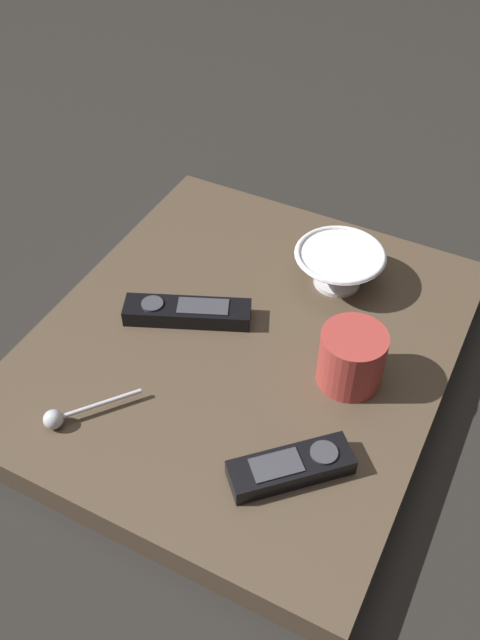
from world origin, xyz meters
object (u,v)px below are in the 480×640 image
(coffee_mug, at_px, (351,358))
(tv_remote_far, at_px, (291,467))
(cereal_bowl, at_px, (339,266))
(tv_remote_near, at_px, (187,312))
(teaspoon, at_px, (62,417))

(coffee_mug, distance_m, tv_remote_far, 0.18)
(coffee_mug, bearing_deg, cereal_bowl, 26.06)
(coffee_mug, relative_size, tv_remote_near, 0.47)
(tv_remote_far, bearing_deg, coffee_mug, -2.94)
(tv_remote_near, bearing_deg, tv_remote_far, -125.29)
(cereal_bowl, height_order, tv_remote_near, cereal_bowl)
(teaspoon, distance_m, tv_remote_far, 0.30)
(coffee_mug, relative_size, teaspoon, 0.84)
(coffee_mug, height_order, teaspoon, coffee_mug)
(cereal_bowl, height_order, coffee_mug, coffee_mug)
(cereal_bowl, xyz_separation_m, teaspoon, (-0.42, 0.22, -0.02))
(coffee_mug, xyz_separation_m, teaspoon, (-0.24, 0.30, -0.03))
(cereal_bowl, distance_m, coffee_mug, 0.20)
(cereal_bowl, height_order, teaspoon, cereal_bowl)
(cereal_bowl, distance_m, teaspoon, 0.47)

